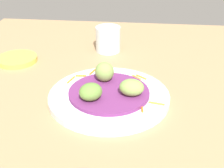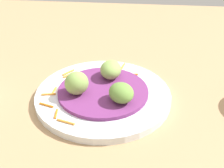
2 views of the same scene
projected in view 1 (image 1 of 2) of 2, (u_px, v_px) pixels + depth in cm
name	position (u px, v px, depth cm)	size (l,w,h in cm)	color
table_surface	(135.00, 100.00, 71.97)	(110.00, 110.00, 2.00)	tan
main_plate	(109.00, 97.00, 70.04)	(27.22, 27.22, 1.48)	silver
cabbage_bed	(109.00, 92.00, 69.50)	(18.15, 18.15, 0.75)	#702D6B
carrot_garnish	(114.00, 81.00, 74.67)	(22.91, 18.90, 0.40)	orange
guac_scoop_left	(91.00, 92.00, 65.39)	(4.53, 5.03, 3.67)	olive
guac_scoop_center	(132.00, 87.00, 67.07)	(4.42, 5.39, 3.62)	#84A851
guac_scoop_right	(104.00, 72.00, 72.63)	(4.40, 4.67, 4.60)	#84A851
side_plate_small	(17.00, 59.00, 88.11)	(11.19, 11.19, 1.36)	#E0CC4C
water_glass	(108.00, 39.00, 93.48)	(7.45, 7.45, 7.54)	silver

